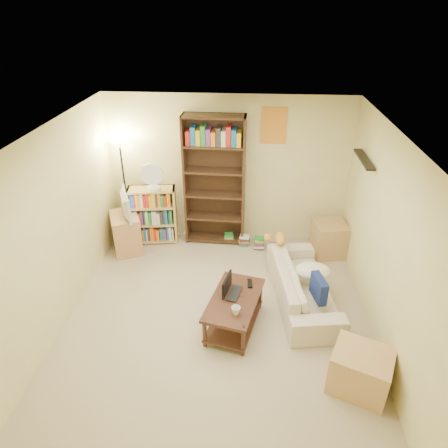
# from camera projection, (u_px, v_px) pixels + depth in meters

# --- Properties ---
(room) EXTENTS (4.50, 4.54, 2.52)m
(room) POSITION_uv_depth(u_px,v_px,m) (215.00, 213.00, 4.54)
(room) COLOR #C8B596
(room) RESTS_ON ground
(sofa) EXTENTS (2.04, 1.24, 0.54)m
(sofa) POSITION_uv_depth(u_px,v_px,m) (303.00, 284.00, 5.58)
(sofa) COLOR beige
(sofa) RESTS_ON ground
(navy_pillow) EXTENTS (0.19, 0.37, 0.32)m
(navy_pillow) POSITION_uv_depth(u_px,v_px,m) (319.00, 288.00, 5.12)
(navy_pillow) COLOR navy
(navy_pillow) RESTS_ON sofa
(cream_blanket) EXTENTS (0.49, 0.35, 0.21)m
(cream_blanket) POSITION_uv_depth(u_px,v_px,m) (313.00, 271.00, 5.54)
(cream_blanket) COLOR white
(cream_blanket) RESTS_ON sofa
(tabby_cat) EXTENTS (0.43, 0.20, 0.15)m
(tabby_cat) POSITION_uv_depth(u_px,v_px,m) (278.00, 238.00, 6.01)
(tabby_cat) COLOR orange
(tabby_cat) RESTS_ON sofa
(coffee_table) EXTENTS (0.79, 1.13, 0.46)m
(coffee_table) POSITION_uv_depth(u_px,v_px,m) (234.00, 308.00, 5.11)
(coffee_table) COLOR #44231A
(coffee_table) RESTS_ON ground
(laptop) EXTENTS (0.42, 0.36, 0.03)m
(laptop) POSITION_uv_depth(u_px,v_px,m) (238.00, 294.00, 5.09)
(laptop) COLOR black
(laptop) RESTS_ON coffee_table
(laptop_screen) EXTENTS (0.09, 0.34, 0.23)m
(laptop_screen) POSITION_uv_depth(u_px,v_px,m) (227.00, 284.00, 5.07)
(laptop_screen) COLOR white
(laptop_screen) RESTS_ON laptop
(mug) EXTENTS (0.22, 0.22, 0.10)m
(mug) POSITION_uv_depth(u_px,v_px,m) (236.00, 311.00, 4.77)
(mug) COLOR silver
(mug) RESTS_ON coffee_table
(tv_remote) EXTENTS (0.07, 0.19, 0.02)m
(tv_remote) POSITION_uv_depth(u_px,v_px,m) (250.00, 283.00, 5.29)
(tv_remote) COLOR black
(tv_remote) RESTS_ON coffee_table
(tv_stand) EXTENTS (0.64, 0.73, 0.65)m
(tv_stand) POSITION_uv_depth(u_px,v_px,m) (126.00, 233.00, 6.70)
(tv_stand) COLOR tan
(tv_stand) RESTS_ON ground
(television) EXTENTS (0.79, 0.62, 0.41)m
(television) POSITION_uv_depth(u_px,v_px,m) (122.00, 204.00, 6.44)
(television) COLOR black
(television) RESTS_ON tv_stand
(tall_bookshelf) EXTENTS (1.01, 0.36, 2.22)m
(tall_bookshelf) POSITION_uv_depth(u_px,v_px,m) (214.00, 179.00, 6.55)
(tall_bookshelf) COLOR #3E2618
(tall_bookshelf) RESTS_ON ground
(short_bookshelf) EXTENTS (0.82, 0.42, 1.01)m
(short_bookshelf) POSITION_uv_depth(u_px,v_px,m) (153.00, 215.00, 6.86)
(short_bookshelf) COLOR tan
(short_bookshelf) RESTS_ON ground
(desk_fan) EXTENTS (0.36, 0.20, 0.46)m
(desk_fan) POSITION_uv_depth(u_px,v_px,m) (152.00, 177.00, 6.45)
(desk_fan) COLOR white
(desk_fan) RESTS_ON short_bookshelf
(floor_lamp) EXTENTS (0.30, 0.30, 1.79)m
(floor_lamp) POSITION_uv_depth(u_px,v_px,m) (122.00, 162.00, 6.52)
(floor_lamp) COLOR black
(floor_lamp) RESTS_ON ground
(side_table) EXTENTS (0.58, 0.58, 0.58)m
(side_table) POSITION_uv_depth(u_px,v_px,m) (329.00, 239.00, 6.61)
(side_table) COLOR tan
(side_table) RESTS_ON ground
(end_cabinet) EXTENTS (0.76, 0.70, 0.50)m
(end_cabinet) POSITION_uv_depth(u_px,v_px,m) (360.00, 371.00, 4.31)
(end_cabinet) COLOR tan
(end_cabinet) RESTS_ON ground
(book_stacks) EXTENTS (0.97, 0.43, 0.22)m
(book_stacks) POSITION_uv_depth(u_px,v_px,m) (253.00, 242.00, 6.87)
(book_stacks) COLOR red
(book_stacks) RESTS_ON ground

